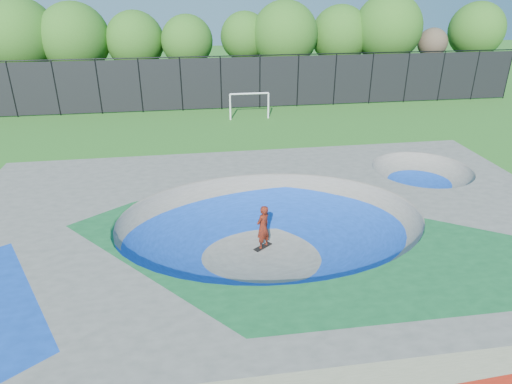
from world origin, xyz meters
TOP-DOWN VIEW (x-y plane):
  - ground at (0.00, 0.00)m, footprint 120.00×120.00m
  - skate_deck at (0.00, 0.00)m, footprint 22.00×14.00m
  - skater at (-0.20, 0.42)m, footprint 0.75×0.72m
  - skateboard at (-0.20, 0.42)m, footprint 0.76×0.64m
  - soccer_goal at (1.75, 17.90)m, footprint 2.88×0.12m
  - fence at (0.00, 21.00)m, footprint 48.09×0.09m
  - treeline at (-1.41, 26.25)m, footprint 52.39×6.85m

SIDE VIEW (x-z plane):
  - ground at x=0.00m, z-range 0.00..0.00m
  - skateboard at x=-0.20m, z-range 0.00..0.05m
  - skate_deck at x=0.00m, z-range 0.00..1.50m
  - skater at x=-0.20m, z-range 0.00..1.73m
  - soccer_goal at x=1.75m, z-range 0.36..2.26m
  - fence at x=0.00m, z-range 0.08..4.12m
  - treeline at x=-1.41m, z-range 0.79..9.08m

